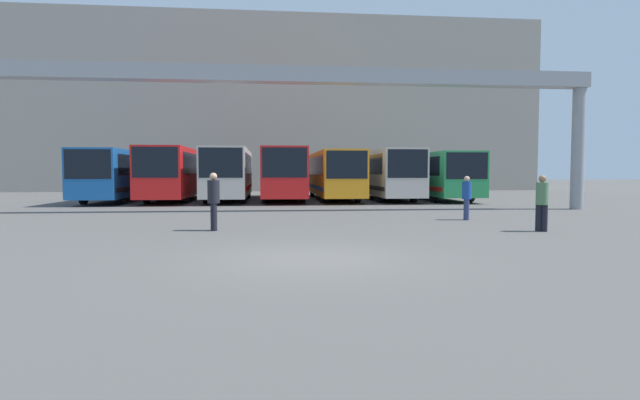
{
  "coord_description": "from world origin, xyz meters",
  "views": [
    {
      "loc": [
        -0.82,
        -10.25,
        1.8
      ],
      "look_at": [
        1.87,
        16.13,
        0.3
      ],
      "focal_mm": 28.0,
      "sensor_mm": 36.0,
      "label": 1
    }
  ],
  "objects_px": {
    "pedestrian_near_left": "(467,197)",
    "bus_slot_0": "(119,172)",
    "bus_slot_1": "(177,171)",
    "bus_slot_4": "(333,173)",
    "pedestrian_mid_left": "(542,202)",
    "pedestrian_near_right": "(214,200)",
    "bus_slot_3": "(282,171)",
    "bus_slot_2": "(229,171)",
    "bus_slot_6": "(436,173)",
    "bus_slot_5": "(384,172)"
  },
  "relations": [
    {
      "from": "bus_slot_2",
      "to": "pedestrian_near_right",
      "type": "distance_m",
      "value": 16.33
    },
    {
      "from": "bus_slot_4",
      "to": "pedestrian_near_right",
      "type": "distance_m",
      "value": 17.87
    },
    {
      "from": "bus_slot_1",
      "to": "bus_slot_4",
      "type": "xyz_separation_m",
      "value": [
        9.97,
        -0.12,
        -0.08
      ]
    },
    {
      "from": "bus_slot_3",
      "to": "bus_slot_0",
      "type": "bearing_deg",
      "value": -177.27
    },
    {
      "from": "bus_slot_4",
      "to": "bus_slot_6",
      "type": "bearing_deg",
      "value": -7.69
    },
    {
      "from": "pedestrian_mid_left",
      "to": "bus_slot_6",
      "type": "bearing_deg",
      "value": -65.79
    },
    {
      "from": "bus_slot_2",
      "to": "pedestrian_mid_left",
      "type": "relative_size",
      "value": 6.34
    },
    {
      "from": "bus_slot_6",
      "to": "pedestrian_near_right",
      "type": "relative_size",
      "value": 5.73
    },
    {
      "from": "bus_slot_6",
      "to": "pedestrian_near_right",
      "type": "bearing_deg",
      "value": -128.02
    },
    {
      "from": "bus_slot_0",
      "to": "bus_slot_2",
      "type": "height_order",
      "value": "bus_slot_2"
    },
    {
      "from": "bus_slot_0",
      "to": "pedestrian_near_left",
      "type": "xyz_separation_m",
      "value": [
        16.51,
        -13.77,
        -0.89
      ]
    },
    {
      "from": "bus_slot_2",
      "to": "pedestrian_near_right",
      "type": "bearing_deg",
      "value": -87.15
    },
    {
      "from": "pedestrian_mid_left",
      "to": "pedestrian_near_right",
      "type": "xyz_separation_m",
      "value": [
        -9.88,
        1.23,
        0.04
      ]
    },
    {
      "from": "bus_slot_5",
      "to": "pedestrian_mid_left",
      "type": "bearing_deg",
      "value": -87.68
    },
    {
      "from": "bus_slot_4",
      "to": "pedestrian_near_left",
      "type": "bearing_deg",
      "value": -77.43
    },
    {
      "from": "bus_slot_4",
      "to": "bus_slot_2",
      "type": "bearing_deg",
      "value": -174.96
    },
    {
      "from": "pedestrian_near_left",
      "to": "bus_slot_0",
      "type": "bearing_deg",
      "value": 62.87
    },
    {
      "from": "bus_slot_0",
      "to": "pedestrian_near_right",
      "type": "bearing_deg",
      "value": -65.36
    },
    {
      "from": "bus_slot_0",
      "to": "bus_slot_2",
      "type": "relative_size",
      "value": 1.0
    },
    {
      "from": "bus_slot_2",
      "to": "bus_slot_1",
      "type": "bearing_deg",
      "value": 168.03
    },
    {
      "from": "bus_slot_3",
      "to": "bus_slot_6",
      "type": "bearing_deg",
      "value": -4.38
    },
    {
      "from": "bus_slot_1",
      "to": "bus_slot_5",
      "type": "xyz_separation_m",
      "value": [
        13.3,
        -0.61,
        -0.03
      ]
    },
    {
      "from": "bus_slot_2",
      "to": "pedestrian_mid_left",
      "type": "xyz_separation_m",
      "value": [
        10.69,
        -17.52,
        -0.92
      ]
    },
    {
      "from": "bus_slot_3",
      "to": "pedestrian_near_left",
      "type": "bearing_deg",
      "value": -65.37
    },
    {
      "from": "bus_slot_3",
      "to": "pedestrian_near_left",
      "type": "height_order",
      "value": "bus_slot_3"
    },
    {
      "from": "bus_slot_0",
      "to": "pedestrian_near_right",
      "type": "xyz_separation_m",
      "value": [
        7.46,
        -16.26,
        -0.82
      ]
    },
    {
      "from": "bus_slot_1",
      "to": "bus_slot_6",
      "type": "distance_m",
      "value": 16.66
    },
    {
      "from": "bus_slot_6",
      "to": "pedestrian_near_right",
      "type": "height_order",
      "value": "bus_slot_6"
    },
    {
      "from": "bus_slot_1",
      "to": "bus_slot_4",
      "type": "relative_size",
      "value": 1.02
    },
    {
      "from": "bus_slot_0",
      "to": "bus_slot_4",
      "type": "xyz_separation_m",
      "value": [
        13.3,
        0.61,
        -0.01
      ]
    },
    {
      "from": "bus_slot_5",
      "to": "pedestrian_mid_left",
      "type": "height_order",
      "value": "bus_slot_5"
    },
    {
      "from": "bus_slot_6",
      "to": "pedestrian_mid_left",
      "type": "bearing_deg",
      "value": -98.63
    },
    {
      "from": "bus_slot_0",
      "to": "bus_slot_4",
      "type": "distance_m",
      "value": 13.31
    },
    {
      "from": "bus_slot_2",
      "to": "bus_slot_0",
      "type": "bearing_deg",
      "value": -179.81
    },
    {
      "from": "bus_slot_3",
      "to": "bus_slot_4",
      "type": "distance_m",
      "value": 3.33
    },
    {
      "from": "pedestrian_near_left",
      "to": "pedestrian_near_right",
      "type": "relative_size",
      "value": 0.93
    },
    {
      "from": "pedestrian_near_right",
      "to": "pedestrian_near_left",
      "type": "bearing_deg",
      "value": 101.89
    },
    {
      "from": "bus_slot_1",
      "to": "bus_slot_5",
      "type": "bearing_deg",
      "value": -2.63
    },
    {
      "from": "bus_slot_4",
      "to": "bus_slot_5",
      "type": "height_order",
      "value": "bus_slot_5"
    },
    {
      "from": "pedestrian_near_right",
      "to": "bus_slot_2",
      "type": "bearing_deg",
      "value": 179.31
    },
    {
      "from": "bus_slot_3",
      "to": "bus_slot_2",
      "type": "bearing_deg",
      "value": -172.24
    },
    {
      "from": "bus_slot_0",
      "to": "bus_slot_1",
      "type": "relative_size",
      "value": 0.88
    },
    {
      "from": "bus_slot_6",
      "to": "pedestrian_near_right",
      "type": "xyz_separation_m",
      "value": [
        -12.49,
        -15.97,
        -0.77
      ]
    },
    {
      "from": "bus_slot_0",
      "to": "pedestrian_mid_left",
      "type": "height_order",
      "value": "bus_slot_0"
    },
    {
      "from": "bus_slot_1",
      "to": "pedestrian_near_right",
      "type": "height_order",
      "value": "bus_slot_1"
    },
    {
      "from": "bus_slot_5",
      "to": "bus_slot_6",
      "type": "height_order",
      "value": "bus_slot_5"
    },
    {
      "from": "bus_slot_5",
      "to": "bus_slot_6",
      "type": "distance_m",
      "value": 3.35
    },
    {
      "from": "bus_slot_6",
      "to": "bus_slot_0",
      "type": "bearing_deg",
      "value": 179.17
    },
    {
      "from": "bus_slot_0",
      "to": "bus_slot_3",
      "type": "bearing_deg",
      "value": 2.73
    },
    {
      "from": "bus_slot_1",
      "to": "pedestrian_near_left",
      "type": "xyz_separation_m",
      "value": [
        13.18,
        -14.5,
        -0.96
      ]
    }
  ]
}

